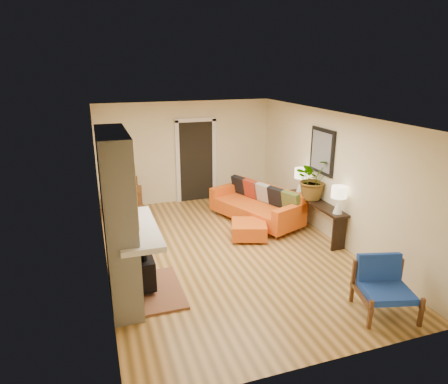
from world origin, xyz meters
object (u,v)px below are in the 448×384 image
Objects in this scene: lamp_near at (339,197)px; lamp_far at (301,177)px; sofa at (258,205)px; ottoman at (249,229)px; console_table at (317,208)px; blue_chair at (383,283)px; dining_table at (129,193)px; houseplant at (313,179)px.

lamp_near and lamp_far have the same top height.
sofa is at bearing 115.39° from lamp_near.
console_table reaches higher than ottoman.
blue_chair reaches higher than ottoman.
blue_chair is (0.31, -3.84, 0.05)m from sofa.
sofa is 1.15m from lamp_far.
blue_chair is 3.58m from lamp_far.
ottoman is at bearing -123.98° from sofa.
lamp_near is at bearing -40.19° from dining_table.
houseplant is at bearing -30.59° from dining_table.
dining_table is 2.93× the size of lamp_near.
lamp_near is 0.60× the size of houseplant.
lamp_far reaches higher than console_table.
sofa is 3.07m from dining_table.
blue_chair is (0.90, -2.97, 0.23)m from ottoman.
houseplant is at bearing -0.53° from ottoman.
sofa is 1.46m from houseplant.
sofa is at bearing -24.45° from dining_table.
sofa is 2.58× the size of blue_chair.
houseplant is (0.85, -0.88, 0.79)m from sofa.
ottoman is 1.65× the size of lamp_near.
lamp_far is (3.65, -1.63, 0.50)m from dining_table.
sofa is 2.70× the size of ottoman.
sofa is 1.07m from ottoman.
blue_chair is at bearing -105.14° from lamp_near.
ottoman is 0.99× the size of houseplant.
lamp_near is (0.00, -0.73, 0.49)m from console_table.
lamp_far reaches higher than sofa.
sofa is at bearing 56.02° from ottoman.
dining_table reaches higher than console_table.
lamp_near is at bearing -90.00° from console_table.
dining_table is 4.03m from lamp_far.
sofa is 1.30× the size of console_table.
lamp_far is at bearing 19.49° from ottoman.
lamp_near reaches higher than dining_table.
blue_chair is 0.59× the size of dining_table.
ottoman is 1.93m from lamp_near.
ottoman is 3.11m from blue_chair.
sofa is 1.40m from console_table.
lamp_far is at bearing 90.00° from lamp_near.
console_table is (1.45, -0.21, 0.37)m from ottoman.
console_table is at bearing 78.77° from blue_chair.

